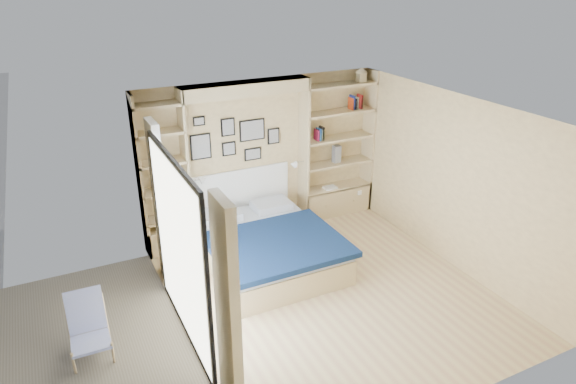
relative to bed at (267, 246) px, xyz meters
name	(u,v)px	position (x,y,z in m)	size (l,w,h in m)	color
ground	(329,291)	(0.45, -1.05, -0.29)	(4.50, 4.50, 0.00)	#D8BF85
room_shell	(257,184)	(0.06, 0.47, 0.79)	(4.50, 4.50, 4.50)	#E5C788
bed	(267,246)	(0.00, 0.00, 0.00)	(1.83, 2.33, 1.07)	tan
photo_gallery	(234,138)	(0.00, 1.17, 1.32)	(1.48, 0.02, 0.82)	black
reading_lamps	(250,172)	(0.15, 0.95, 0.82)	(1.92, 0.12, 0.15)	silver
shelf_decor	(327,122)	(1.57, 1.02, 1.42)	(3.55, 0.23, 2.03)	maroon
deck	(41,376)	(-3.15, -1.05, -0.29)	(3.20, 4.00, 0.05)	#726654
deck_chair	(88,327)	(-2.59, -0.89, 0.06)	(0.45, 0.73, 0.72)	tan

